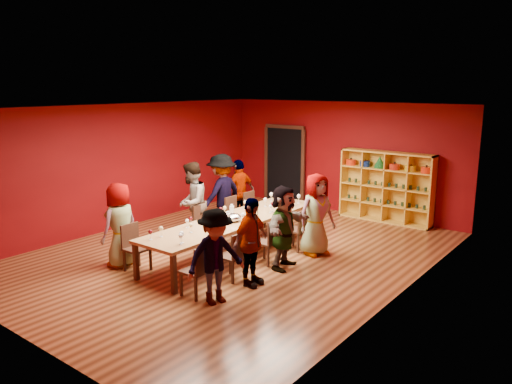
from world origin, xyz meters
TOP-DOWN VIEW (x-y plane):
  - room_shell at (0.00, 0.00)m, footprint 7.10×9.10m
  - tasting_table at (0.00, 0.00)m, footprint 1.10×4.50m
  - doorway at (-1.80, 4.43)m, footprint 1.40×0.17m
  - shelving_unit at (1.40, 4.32)m, footprint 2.40×0.40m
  - chair_person_left_0 at (-0.91, -1.86)m, footprint 0.42×0.42m
  - person_left_0 at (-1.30, -1.86)m, footprint 0.52×0.84m
  - chair_person_left_2 at (-0.91, 0.03)m, footprint 0.42×0.42m
  - person_left_2 at (-1.26, 0.03)m, footprint 0.80×1.00m
  - chair_person_left_3 at (-0.91, 1.06)m, footprint 0.42×0.42m
  - person_left_3 at (-1.30, 1.06)m, footprint 0.50×1.20m
  - chair_person_left_4 at (-0.91, 1.74)m, footprint 0.42×0.42m
  - person_left_4 at (-1.32, 1.74)m, footprint 0.53×1.00m
  - chair_person_right_0 at (0.91, -2.00)m, footprint 0.42×0.42m
  - person_right_0 at (1.29, -2.00)m, footprint 0.71×1.09m
  - chair_person_right_1 at (0.91, -1.09)m, footprint 0.42×0.42m
  - person_right_1 at (1.28, -1.09)m, footprint 0.47×0.94m
  - chair_person_right_2 at (0.91, -0.04)m, footprint 0.42×0.42m
  - person_right_2 at (1.24, -0.04)m, footprint 0.67×1.54m
  - chair_person_right_3 at (0.91, 1.01)m, footprint 0.42×0.42m
  - person_right_3 at (1.32, 1.01)m, footprint 0.74×0.94m
  - wine_glass_0 at (0.15, 0.35)m, footprint 0.08×0.08m
  - wine_glass_1 at (-0.36, -0.91)m, footprint 0.07×0.07m
  - wine_glass_2 at (0.30, 0.12)m, footprint 0.09×0.09m
  - wine_glass_3 at (-0.35, 1.74)m, footprint 0.09×0.09m
  - wine_glass_4 at (-0.37, 0.79)m, footprint 0.08×0.08m
  - wine_glass_5 at (-0.03, -1.23)m, footprint 0.07×0.07m
  - wine_glass_6 at (-0.35, -0.04)m, footprint 0.08×0.08m
  - wine_glass_7 at (-0.32, 0.95)m, footprint 0.08×0.08m
  - wine_glass_8 at (0.28, 1.96)m, footprint 0.09×0.09m
  - wine_glass_9 at (-0.33, 1.90)m, footprint 0.08×0.08m
  - wine_glass_10 at (-0.31, -1.05)m, footprint 0.07×0.07m
  - wine_glass_11 at (0.34, -1.84)m, footprint 0.08×0.08m
  - wine_glass_12 at (0.28, -0.09)m, footprint 0.08×0.08m
  - wine_glass_13 at (0.30, -1.78)m, footprint 0.09×0.09m
  - wine_glass_14 at (-0.14, 1.23)m, footprint 0.08×0.08m
  - wine_glass_15 at (0.32, 1.64)m, footprint 0.08×0.08m
  - wine_glass_16 at (-0.38, 0.11)m, footprint 0.08×0.08m
  - wine_glass_17 at (0.00, -0.36)m, footprint 0.08×0.08m
  - wine_glass_18 at (0.36, -0.75)m, footprint 0.08×0.08m
  - wine_glass_19 at (0.26, 0.95)m, footprint 0.09×0.09m
  - wine_glass_20 at (0.28, 0.85)m, footprint 0.07×0.07m
  - wine_glass_21 at (-0.26, -1.75)m, footprint 0.08×0.08m
  - wine_glass_22 at (0.27, -0.95)m, footprint 0.08×0.08m
  - wine_glass_23 at (-0.28, -1.99)m, footprint 0.07×0.07m
  - spittoon_bowl at (0.09, -0.15)m, footprint 0.32×0.32m
  - carafe_a at (-0.22, 0.16)m, footprint 0.12×0.12m
  - carafe_b at (0.16, -0.41)m, footprint 0.11×0.11m
  - wine_bottle at (0.04, 1.83)m, footprint 0.10×0.10m

SIDE VIEW (x-z plane):
  - chair_person_left_0 at x=-0.91m, z-range 0.05..0.94m
  - chair_person_left_2 at x=-0.91m, z-range 0.05..0.94m
  - chair_person_left_3 at x=-0.91m, z-range 0.05..0.94m
  - chair_person_left_4 at x=-0.91m, z-range 0.05..0.94m
  - chair_person_right_0 at x=0.91m, z-range 0.05..0.94m
  - chair_person_right_1 at x=0.91m, z-range 0.05..0.94m
  - chair_person_right_2 at x=0.91m, z-range 0.05..0.94m
  - chair_person_right_3 at x=0.91m, z-range 0.05..0.94m
  - tasting_table at x=0.00m, z-range 0.32..1.07m
  - person_right_0 at x=1.29m, z-range 0.00..1.56m
  - person_right_1 at x=1.28m, z-range 0.00..1.57m
  - person_right_2 at x=1.24m, z-range 0.00..1.61m
  - person_left_0 at x=-1.30m, z-range 0.00..1.63m
  - person_left_4 at x=-1.32m, z-range 0.00..1.65m
  - spittoon_bowl at x=0.09m, z-range 0.74..0.91m
  - person_right_3 at x=1.32m, z-range 0.00..1.70m
  - carafe_a at x=-0.22m, z-range 0.74..0.98m
  - carafe_b at x=0.16m, z-range 0.74..1.00m
  - wine_bottle at x=0.04m, z-range 0.71..1.03m
  - wine_glass_10 at x=-0.31m, z-range 0.79..0.96m
  - wine_glass_5 at x=-0.03m, z-range 0.79..0.97m
  - wine_glass_20 at x=0.28m, z-range 0.79..0.97m
  - wine_glass_1 at x=-0.36m, z-range 0.79..0.97m
  - wine_glass_23 at x=-0.28m, z-range 0.79..0.98m
  - wine_glass_4 at x=-0.37m, z-range 0.79..0.99m
  - wine_glass_15 at x=0.32m, z-range 0.79..0.99m
  - wine_glass_16 at x=-0.38m, z-range 0.79..0.99m
  - wine_glass_0 at x=0.15m, z-range 0.79..0.99m
  - wine_glass_12 at x=0.28m, z-range 0.79..0.99m
  - wine_glass_7 at x=-0.32m, z-range 0.79..0.99m
  - wine_glass_21 at x=-0.26m, z-range 0.79..0.99m
  - wine_glass_11 at x=0.34m, z-range 0.79..0.99m
  - wine_glass_22 at x=0.27m, z-range 0.79..0.99m
  - wine_glass_6 at x=-0.35m, z-range 0.80..1.00m
  - wine_glass_9 at x=-0.33m, z-range 0.80..1.00m
  - wine_glass_14 at x=-0.14m, z-range 0.80..1.00m
  - wine_glass_17 at x=0.00m, z-range 0.80..1.00m
  - person_left_2 at x=-1.26m, z-range 0.00..1.80m
  - wine_glass_18 at x=0.36m, z-range 0.80..1.01m
  - wine_glass_3 at x=-0.35m, z-range 0.80..1.01m
  - wine_glass_19 at x=0.26m, z-range 0.80..1.01m
  - wine_glass_8 at x=0.28m, z-range 0.80..1.01m
  - wine_glass_2 at x=0.30m, z-range 0.80..1.01m
  - wine_glass_13 at x=0.30m, z-range 0.80..1.02m
  - person_left_3 at x=-1.30m, z-range 0.00..1.86m
  - shelving_unit at x=1.40m, z-range 0.08..1.88m
  - doorway at x=-1.80m, z-range -0.03..2.27m
  - room_shell at x=0.00m, z-range -0.02..3.02m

